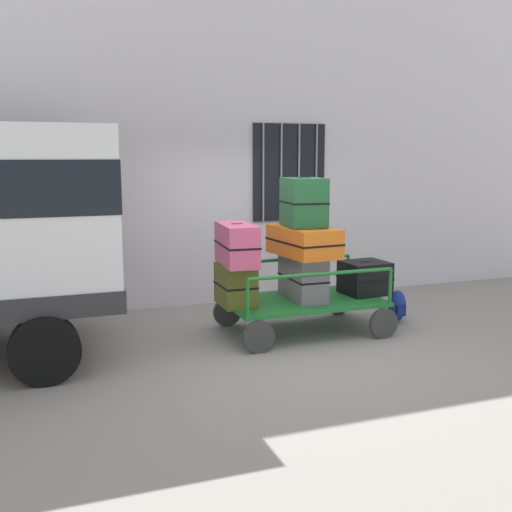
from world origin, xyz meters
name	(u,v)px	position (x,y,z in m)	size (l,w,h in m)	color
ground_plane	(286,342)	(0.00, 0.00, 0.00)	(40.00, 40.00, 0.00)	gray
building_wall	(227,140)	(0.00, 2.38, 2.50)	(12.00, 0.38, 5.00)	silver
luggage_cart	(303,305)	(0.37, 0.32, 0.36)	(2.05, 1.27, 0.44)	#1E722D
cart_railing	(303,271)	(0.37, 0.32, 0.80)	(1.94, 1.13, 0.45)	#1E722D
suitcase_left_bottom	(236,285)	(-0.54, 0.33, 0.69)	(0.41, 0.58, 0.52)	#4C5119
suitcase_left_middle	(237,244)	(-0.54, 0.28, 1.20)	(0.45, 0.89, 0.50)	#CC4C72
suitcase_midleft_bottom	(303,277)	(0.37, 0.33, 0.72)	(0.40, 0.82, 0.57)	slate
suitcase_midleft_middle	(304,241)	(0.37, 0.32, 1.19)	(0.67, 1.06, 0.37)	orange
suitcase_midleft_top	(304,202)	(0.37, 0.34, 1.68)	(0.52, 0.65, 0.62)	#194C28
suitcase_center_bottom	(365,278)	(1.28, 0.33, 0.65)	(0.60, 0.56, 0.44)	black
backpack	(397,306)	(1.79, 0.32, 0.22)	(0.27, 0.22, 0.44)	navy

